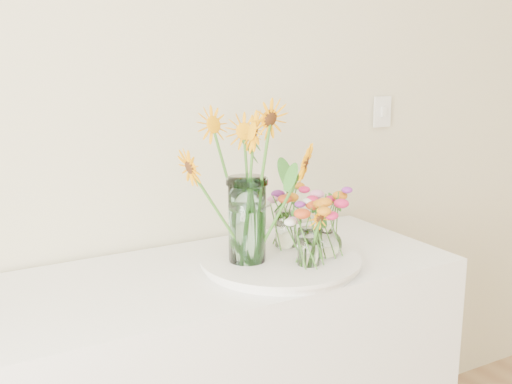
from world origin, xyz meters
TOP-DOWN VIEW (x-y plane):
  - tray at (-0.07, 1.86)m, footprint 0.46×0.46m
  - mason_jar at (-0.17, 1.89)m, footprint 0.14×0.14m
  - sunflower_bouquet at (-0.17, 1.89)m, footprint 0.82×0.82m
  - small_vase_a at (-0.03, 1.77)m, footprint 0.08×0.08m
  - wildflower_posy_a at (-0.03, 1.77)m, footprint 0.21×0.21m
  - small_vase_b at (0.07, 1.81)m, footprint 0.12×0.12m
  - wildflower_posy_b at (0.07, 1.81)m, footprint 0.20×0.20m
  - small_vase_c at (0.01, 1.95)m, footprint 0.08×0.08m
  - wildflower_posy_c at (0.01, 1.95)m, footprint 0.21×0.21m

SIDE VIEW (x-z plane):
  - tray at x=-0.07m, z-range 0.90..0.92m
  - small_vase_a at x=-0.03m, z-range 0.93..1.04m
  - small_vase_c at x=0.01m, z-range 0.93..1.04m
  - small_vase_b at x=0.07m, z-range 0.93..1.06m
  - wildflower_posy_a at x=-0.03m, z-range 0.93..1.13m
  - wildflower_posy_c at x=0.01m, z-range 0.93..1.13m
  - wildflower_posy_b at x=0.07m, z-range 0.93..1.15m
  - mason_jar at x=-0.17m, z-range 0.93..1.18m
  - sunflower_bouquet at x=-0.17m, z-range 0.93..1.42m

